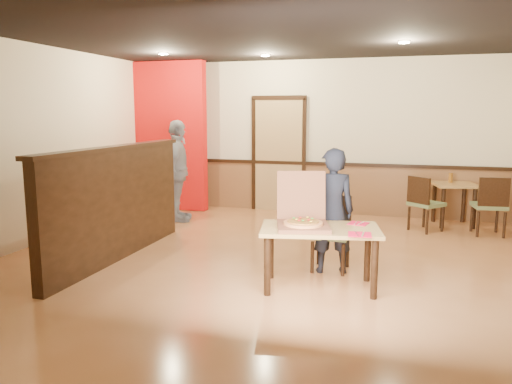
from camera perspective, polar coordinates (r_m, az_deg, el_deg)
floor at (r=6.13m, az=1.96°, el=-8.55°), size 7.00×7.00×0.00m
ceiling at (r=5.91m, az=2.12°, el=18.26°), size 7.00×7.00×0.00m
wall_back at (r=9.28m, az=7.51°, el=6.21°), size 7.00×0.00×7.00m
wall_left at (r=7.54m, az=-24.77°, el=4.79°), size 0.00×7.00×7.00m
wainscot_back at (r=9.35m, az=7.36°, el=0.38°), size 7.00×0.04×0.90m
chair_rail_back at (r=9.27m, az=7.40°, el=3.24°), size 7.00×0.06×0.06m
back_door at (r=9.42m, az=2.61°, el=4.19°), size 0.90×0.06×2.10m
booth_partition at (r=6.56m, az=-15.63°, el=-1.09°), size 0.20×3.10×1.44m
red_accent_panel at (r=9.70m, az=-10.25°, el=6.27°), size 1.60×0.20×2.78m
spot_a at (r=8.40m, az=-10.55°, el=15.27°), size 0.14×0.14×0.02m
spot_b at (r=8.51m, az=1.08°, el=15.34°), size 0.14×0.14×0.02m
spot_c at (r=7.21m, az=16.58°, el=16.09°), size 0.14×0.14×0.02m
main_table at (r=5.32m, az=7.32°, el=-5.14°), size 1.35×0.93×0.66m
diner_chair at (r=6.02m, az=8.66°, el=-4.26°), size 0.45×0.45×0.87m
side_chair_left at (r=8.23m, az=18.62°, el=-1.03°), size 0.61×0.61×0.87m
side_chair_right at (r=8.30m, az=25.21°, el=-1.20°), size 0.50×0.50×0.91m
side_table at (r=8.84m, az=21.71°, el=-0.17°), size 0.78×0.78×0.70m
diner at (r=5.83m, az=8.65°, el=-2.16°), size 0.61×0.49×1.46m
passerby at (r=8.61m, az=-8.96°, el=2.38°), size 0.69×1.09×1.73m
pizza_box at (r=5.29m, az=5.36°, el=-3.24°), size 0.68×0.75×0.56m
pizza at (r=5.23m, az=5.40°, el=-3.58°), size 0.46×0.46×0.03m
napkin_near at (r=5.06m, az=11.77°, el=-4.77°), size 0.25×0.25×0.01m
napkin_far at (r=5.54m, az=11.61°, el=-3.53°), size 0.24×0.24×0.01m
condiment at (r=8.88m, az=21.35°, el=1.52°), size 0.06×0.06×0.16m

